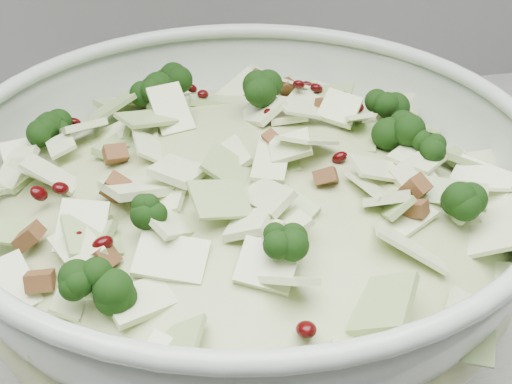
% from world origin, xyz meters
% --- Properties ---
extents(mixing_bowl, '(0.51, 0.51, 0.16)m').
position_xyz_m(mixing_bowl, '(0.03, 1.61, 0.98)').
color(mixing_bowl, '#B5C7B5').
rests_on(mixing_bowl, counter).
extents(salad, '(0.50, 0.50, 0.16)m').
position_xyz_m(salad, '(0.03, 1.61, 1.01)').
color(salad, '#B4B97E').
rests_on(salad, mixing_bowl).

